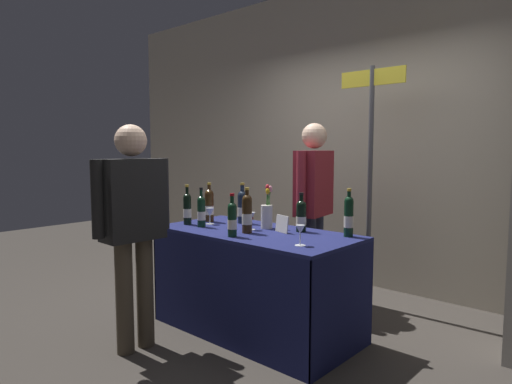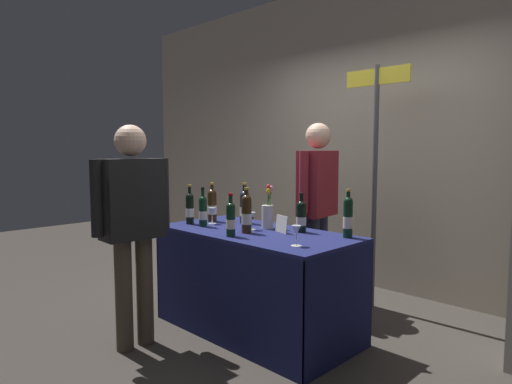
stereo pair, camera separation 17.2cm
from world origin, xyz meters
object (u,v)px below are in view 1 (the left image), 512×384
at_px(wine_glass_near_vendor, 300,231).
at_px(flower_vase, 267,213).
at_px(tasting_table, 256,262).
at_px(vendor_presenter, 314,197).
at_px(booth_signpost, 370,161).
at_px(featured_wine_bottle, 247,213).
at_px(display_bottle_0, 242,206).
at_px(wine_glass_mid, 210,213).
at_px(taster_foreground_right, 133,217).
at_px(wine_glass_near_taster, 251,217).

bearing_deg(wine_glass_near_vendor, flower_vase, 149.47).
distance_m(tasting_table, vendor_presenter, 0.92).
bearing_deg(booth_signpost, flower_vase, -110.92).
xyz_separation_m(featured_wine_bottle, vendor_presenter, (-0.03, 0.91, 0.04)).
bearing_deg(display_bottle_0, tasting_table, -30.64).
relative_size(display_bottle_0, vendor_presenter, 0.21).
bearing_deg(wine_glass_mid, vendor_presenter, 60.51).
bearing_deg(booth_signpost, vendor_presenter, -140.72).
height_order(tasting_table, booth_signpost, booth_signpost).
height_order(display_bottle_0, vendor_presenter, vendor_presenter).
bearing_deg(vendor_presenter, display_bottle_0, -35.30).
distance_m(vendor_presenter, taster_foreground_right, 1.66).
xyz_separation_m(wine_glass_near_vendor, flower_vase, (-0.57, 0.34, 0.02)).
bearing_deg(wine_glass_mid, booth_signpost, 53.26).
distance_m(display_bottle_0, wine_glass_mid, 0.28).
relative_size(featured_wine_bottle, wine_glass_near_vendor, 2.52).
relative_size(featured_wine_bottle, flower_vase, 0.97).
bearing_deg(flower_vase, tasting_table, -83.04).
height_order(display_bottle_0, flower_vase, flower_vase).
bearing_deg(wine_glass_near_taster, wine_glass_mid, -175.36).
bearing_deg(flower_vase, display_bottle_0, 171.39).
bearing_deg(vendor_presenter, featured_wine_bottle, -7.27).
bearing_deg(taster_foreground_right, booth_signpost, -19.72).
height_order(featured_wine_bottle, wine_glass_near_vendor, featured_wine_bottle).
bearing_deg(vendor_presenter, taster_foreground_right, -22.71).
xyz_separation_m(flower_vase, booth_signpost, (0.37, 0.97, 0.40)).
height_order(wine_glass_mid, vendor_presenter, vendor_presenter).
bearing_deg(display_bottle_0, featured_wine_bottle, -41.96).
bearing_deg(taster_foreground_right, featured_wine_bottle, -28.56).
xyz_separation_m(wine_glass_near_vendor, wine_glass_near_taster, (-0.62, 0.20, 0.00)).
bearing_deg(vendor_presenter, tasting_table, -6.91).
relative_size(display_bottle_0, booth_signpost, 0.16).
bearing_deg(booth_signpost, display_bottle_0, -126.52).
relative_size(wine_glass_near_taster, flower_vase, 0.39).
xyz_separation_m(flower_vase, taster_foreground_right, (-0.40, -0.95, 0.03)).
relative_size(wine_glass_mid, flower_vase, 0.39).
bearing_deg(flower_vase, featured_wine_bottle, -86.26).
relative_size(display_bottle_0, wine_glass_near_vendor, 2.52).
bearing_deg(wine_glass_near_taster, flower_vase, 71.06).
distance_m(tasting_table, display_bottle_0, 0.55).
height_order(featured_wine_bottle, flower_vase, flower_vase).
bearing_deg(booth_signpost, wine_glass_mid, -126.74).
height_order(featured_wine_bottle, wine_glass_near_taster, featured_wine_bottle).
relative_size(tasting_table, flower_vase, 4.48).
bearing_deg(wine_glass_near_taster, booth_signpost, 69.32).
bearing_deg(flower_vase, booth_signpost, 69.08).
height_order(wine_glass_near_taster, vendor_presenter, vendor_presenter).
distance_m(tasting_table, wine_glass_mid, 0.60).
xyz_separation_m(vendor_presenter, taster_foreground_right, (-0.39, -1.61, -0.04)).
bearing_deg(wine_glass_mid, display_bottle_0, 52.32).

